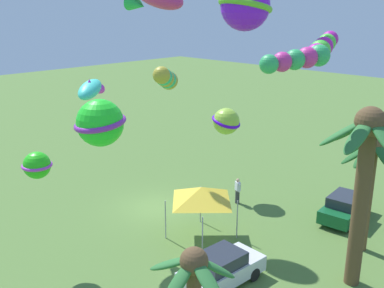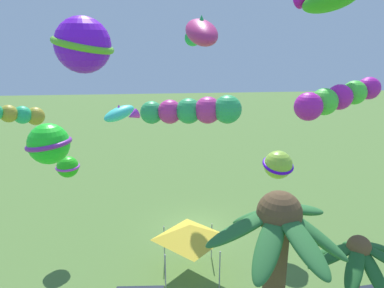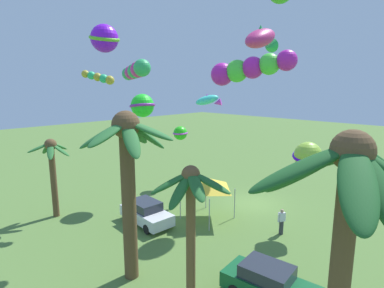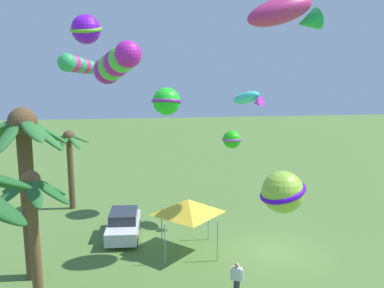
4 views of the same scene
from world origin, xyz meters
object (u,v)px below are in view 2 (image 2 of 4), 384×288
Objects in this scene: palm_tree_2 at (276,264)px; spectator_0 at (271,240)px; kite_fish_3 at (201,33)px; kite_tube_4 at (12,114)px; kite_ball_0 at (83,45)px; kite_fish_5 at (121,113)px; kite_ball_7 at (68,167)px; festival_tent at (190,232)px; kite_ball_9 at (278,165)px; kite_tube_8 at (336,98)px; kite_tube_1 at (193,111)px; kite_ball_6 at (49,144)px; palm_tree_1 at (355,276)px.

spectator_0 is at bearing -108.60° from palm_tree_2.
kite_fish_3 reaches higher than kite_tube_4.
kite_ball_0 reaches higher than kite_fish_5.
kite_tube_4 is 0.98× the size of kite_ball_7.
kite_ball_9 reaches higher than festival_tent.
palm_tree_2 is 8.20m from kite_ball_0.
kite_fish_3 is (0.78, -11.74, 6.39)m from palm_tree_2.
palm_tree_2 reaches higher than kite_ball_7.
kite_tube_8 reaches higher than festival_tent.
kite_ball_9 is (-5.74, -8.25, -4.88)m from kite_tube_1.
kite_ball_6 is (5.77, -4.65, -2.24)m from kite_tube_1.
kite_fish_5 is at bearing -6.41° from kite_ball_9.
palm_tree_2 is 3.75× the size of kite_ball_0.
kite_ball_0 is at bearing -9.32° from palm_tree_1.
kite_tube_1 is 11.17m from kite_ball_9.
kite_ball_7 is at bearing -11.98° from spectator_0.
kite_tube_1 is 12.07m from kite_ball_7.
kite_ball_0 is 1.16× the size of kite_tube_4.
palm_tree_1 is 9.50m from kite_ball_9.
festival_tent is 8.00m from kite_ball_7.
kite_ball_0 reaches higher than kite_tube_1.
kite_tube_1 is at bearing 82.05° from kite_fish_3.
palm_tree_1 is 2.56× the size of kite_fish_5.
palm_tree_2 reaches higher than festival_tent.
kite_fish_3 is 10.55m from kite_ball_7.
kite_tube_1 is 5.78m from kite_tube_4.
palm_tree_2 is at bearing 156.67° from kite_ball_0.
kite_ball_9 is at bearing -137.46° from kite_ball_0.
palm_tree_1 is 2.02× the size of festival_tent.
kite_tube_1 is at bearing 177.53° from kite_ball_0.
kite_fish_5 is (8.20, -2.57, 6.92)m from spectator_0.
kite_fish_3 is 11.34m from kite_tube_4.
palm_tree_1 is 6.17m from kite_tube_8.
kite_tube_4 reaches higher than kite_ball_7.
kite_ball_0 is at bearing 55.77° from festival_tent.
kite_fish_3 is at bearing -38.19° from spectator_0.
kite_tube_1 is 0.75× the size of kite_fish_3.
kite_tube_8 is at bearing -96.30° from palm_tree_1.
spectator_0 is (-2.96, -8.80, -4.82)m from palm_tree_2.
festival_tent is at bearing -124.23° from kite_ball_0.
kite_tube_1 reaches higher than kite_fish_5.
kite_ball_6 is 12.34m from kite_ball_9.
kite_ball_9 is (-11.51, -3.60, -2.64)m from kite_ball_6.
kite_ball_0 reaches higher than kite_tube_8.
kite_tube_1 reaches higher than palm_tree_2.
palm_tree_2 is 1.96× the size of kite_fish_3.
festival_tent is 6.56m from kite_ball_9.
kite_ball_9 is at bearing 162.74° from kite_fish_3.
kite_tube_4 is at bearing 91.62° from kite_ball_6.
palm_tree_2 is at bearing 134.99° from kite_tube_1.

